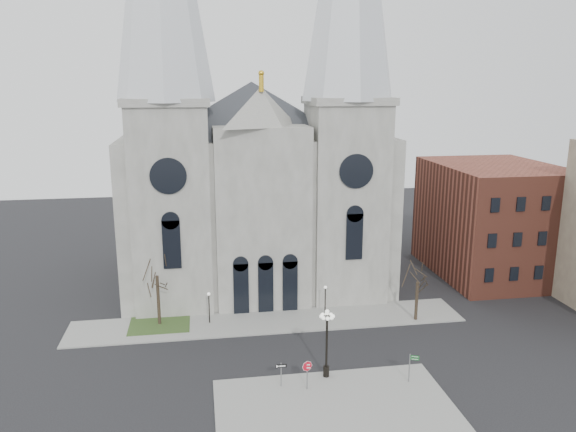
{
  "coord_description": "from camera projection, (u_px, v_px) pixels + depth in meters",
  "views": [
    {
      "loc": [
        -6.46,
        -41.99,
        23.97
      ],
      "look_at": [
        1.51,
        8.0,
        11.84
      ],
      "focal_mm": 35.0,
      "sensor_mm": 36.0,
      "label": 1
    }
  ],
  "objects": [
    {
      "name": "one_way_sign",
      "position": [
        281.0,
        370.0,
        44.75
      ],
      "size": [
        0.9,
        0.09,
        2.05
      ],
      "rotation": [
        0.0,
        0.0,
        -0.01
      ],
      "color": "slate",
      "rests_on": "sidewalk_near"
    },
    {
      "name": "stop_sign",
      "position": [
        307.0,
        369.0,
        44.28
      ],
      "size": [
        0.88,
        0.12,
        2.45
      ],
      "rotation": [
        0.0,
        0.0,
        -0.1
      ],
      "color": "slate",
      "rests_on": "sidewalk_near"
    },
    {
      "name": "ped_lamp_right",
      "position": [
        325.0,
        295.0,
        58.32
      ],
      "size": [
        0.32,
        0.32,
        3.26
      ],
      "color": "black",
      "rests_on": "sidewalk_far"
    },
    {
      "name": "ground",
      "position": [
        285.0,
        376.0,
        46.9
      ],
      "size": [
        160.0,
        160.0,
        0.0
      ],
      "primitive_type": "plane",
      "color": "black",
      "rests_on": "ground"
    },
    {
      "name": "tree_left",
      "position": [
        157.0,
        273.0,
        55.44
      ],
      "size": [
        3.2,
        3.2,
        7.5
      ],
      "color": "black",
      "rests_on": "ground"
    },
    {
      "name": "grass_patch",
      "position": [
        160.0,
        324.0,
        56.72
      ],
      "size": [
        6.0,
        5.0,
        0.18
      ],
      "primitive_type": "cube",
      "color": "#2B4A20",
      "rests_on": "ground"
    },
    {
      "name": "globe_lamp",
      "position": [
        327.0,
        335.0,
        45.74
      ],
      "size": [
        1.44,
        1.44,
        5.94
      ],
      "rotation": [
        0.0,
        0.0,
        -0.14
      ],
      "color": "black",
      "rests_on": "sidewalk_near"
    },
    {
      "name": "bg_building_brick",
      "position": [
        493.0,
        219.0,
        70.99
      ],
      "size": [
        14.0,
        18.0,
        14.0
      ],
      "primitive_type": "cube",
      "color": "brown",
      "rests_on": "ground"
    },
    {
      "name": "sidewalk_far",
      "position": [
        269.0,
        321.0,
        57.44
      ],
      "size": [
        40.0,
        6.0,
        0.14
      ],
      "primitive_type": "cube",
      "color": "gray",
      "rests_on": "ground"
    },
    {
      "name": "street_name_sign",
      "position": [
        411.0,
        366.0,
        45.45
      ],
      "size": [
        0.75,
        0.3,
        2.44
      ],
      "rotation": [
        0.0,
        0.0,
        -0.33
      ],
      "color": "slate",
      "rests_on": "sidewalk_near"
    },
    {
      "name": "tree_right",
      "position": [
        418.0,
        280.0,
        56.8
      ],
      "size": [
        3.2,
        3.2,
        6.0
      ],
      "color": "black",
      "rests_on": "ground"
    },
    {
      "name": "ped_lamp_left",
      "position": [
        209.0,
        302.0,
        56.48
      ],
      "size": [
        0.32,
        0.32,
        3.26
      ],
      "color": "black",
      "rests_on": "sidewalk_far"
    },
    {
      "name": "sidewalk_near",
      "position": [
        334.0,
        405.0,
        42.54
      ],
      "size": [
        18.0,
        10.0,
        0.14
      ],
      "primitive_type": "cube",
      "color": "gray",
      "rests_on": "ground"
    },
    {
      "name": "cathedral",
      "position": [
        255.0,
        131.0,
        64.54
      ],
      "size": [
        33.0,
        26.66,
        54.0
      ],
      "color": "gray",
      "rests_on": "ground"
    }
  ]
}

